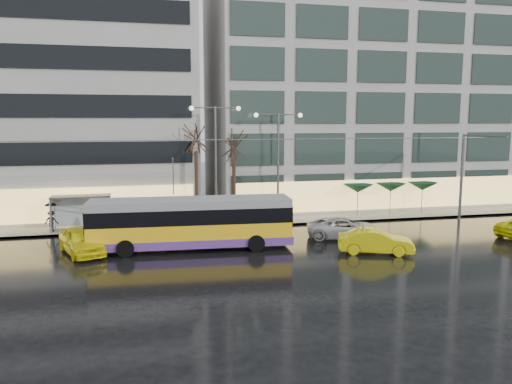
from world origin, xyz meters
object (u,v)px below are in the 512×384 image
object	(u,v)px
bus_shelter	(76,205)
taxi_a	(82,241)
street_lamp_near	(216,148)
trolleybus	(191,224)

from	to	relation	value
bus_shelter	taxi_a	bearing A→B (deg)	-81.02
street_lamp_near	taxi_a	size ratio (longest dim) A/B	1.86
street_lamp_near	taxi_a	world-z (taller)	street_lamp_near
bus_shelter	street_lamp_near	world-z (taller)	street_lamp_near
trolleybus	street_lamp_near	bearing A→B (deg)	69.88
taxi_a	street_lamp_near	bearing A→B (deg)	16.02
trolleybus	taxi_a	distance (m)	6.69
trolleybus	taxi_a	size ratio (longest dim) A/B	2.63
trolleybus	street_lamp_near	world-z (taller)	street_lamp_near
street_lamp_near	bus_shelter	bearing A→B (deg)	-179.37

